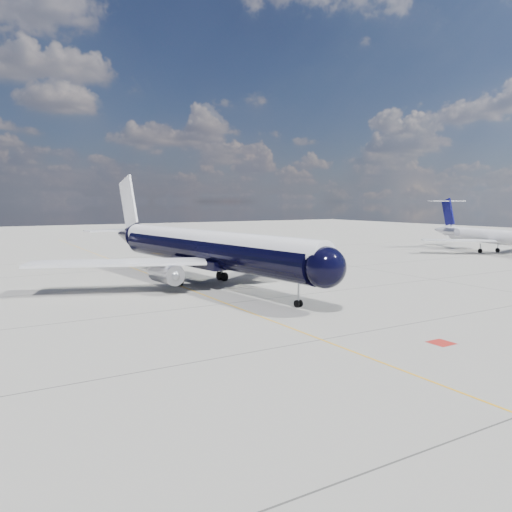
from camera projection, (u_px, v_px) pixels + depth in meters
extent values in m
plane|color=gray|center=(157.00, 277.00, 66.10)|extent=(320.00, 320.00, 0.00)
cube|color=#E7A20C|center=(171.00, 282.00, 61.83)|extent=(0.16, 160.00, 0.01)
cube|color=maroon|center=(441.00, 343.00, 35.39)|extent=(1.60, 1.60, 0.01)
cylinder|color=black|center=(207.00, 250.00, 59.91)|extent=(8.11, 38.05, 3.79)
sphere|color=black|center=(325.00, 267.00, 44.16)|extent=(4.20, 4.20, 3.79)
cone|color=black|center=(128.00, 235.00, 78.35)|extent=(4.56, 7.36, 3.79)
cylinder|color=white|center=(206.00, 242.00, 59.80)|extent=(7.51, 39.94, 2.95)
cube|color=black|center=(327.00, 261.00, 43.94)|extent=(2.51, 1.46, 0.55)
cube|color=white|center=(118.00, 263.00, 54.87)|extent=(19.63, 11.62, 0.32)
cube|color=white|center=(267.00, 251.00, 67.49)|extent=(18.58, 14.96, 0.32)
cube|color=black|center=(207.00, 262.00, 60.06)|extent=(5.30, 10.38, 1.00)
cylinder|color=#B9B9C0|center=(166.00, 273.00, 54.65)|extent=(2.74, 4.81, 2.23)
cylinder|color=#B9B9C0|center=(259.00, 264.00, 62.46)|extent=(2.74, 4.81, 2.23)
sphere|color=gray|center=(175.00, 276.00, 52.99)|extent=(1.21, 1.21, 1.10)
sphere|color=gray|center=(270.00, 266.00, 60.81)|extent=(1.21, 1.21, 1.10)
cube|color=white|center=(165.00, 266.00, 54.72)|extent=(0.58, 3.19, 1.10)
cube|color=white|center=(258.00, 258.00, 62.54)|extent=(0.58, 3.19, 1.10)
cube|color=white|center=(128.00, 202.00, 77.40)|extent=(1.04, 6.32, 8.50)
cube|color=white|center=(128.00, 230.00, 78.26)|extent=(13.24, 4.65, 0.22)
cylinder|color=gray|center=(298.00, 294.00, 47.23)|extent=(0.20, 0.20, 2.09)
cylinder|color=black|center=(297.00, 304.00, 47.21)|extent=(0.26, 0.71, 0.70)
cylinder|color=black|center=(300.00, 303.00, 47.45)|extent=(0.26, 0.71, 0.70)
cylinder|color=gray|center=(177.00, 274.00, 59.47)|extent=(0.29, 0.29, 1.89)
cylinder|color=gray|center=(222.00, 270.00, 63.32)|extent=(0.29, 0.29, 1.89)
cylinder|color=black|center=(180.00, 281.00, 59.13)|extent=(0.57, 1.14, 1.10)
cylinder|color=black|center=(175.00, 280.00, 59.99)|extent=(0.57, 1.14, 1.10)
cylinder|color=black|center=(224.00, 277.00, 62.97)|extent=(0.57, 1.14, 1.10)
cylinder|color=black|center=(220.00, 276.00, 63.84)|extent=(0.57, 1.14, 1.10)
cylinder|color=white|center=(494.00, 237.00, 96.34)|extent=(8.18, 23.05, 2.83)
cone|color=white|center=(443.00, 230.00, 110.72)|extent=(3.98, 5.75, 2.83)
cube|color=white|center=(458.00, 240.00, 95.26)|extent=(12.01, 11.20, 0.23)
cylinder|color=#B9B9C0|center=(452.00, 232.00, 104.60)|extent=(2.32, 3.63, 1.57)
cylinder|color=#B9B9C0|center=(469.00, 231.00, 105.89)|extent=(2.32, 3.63, 1.57)
cube|color=white|center=(454.00, 232.00, 104.76)|extent=(1.41, 1.87, 0.19)
cube|color=white|center=(467.00, 231.00, 105.74)|extent=(1.41, 1.87, 0.19)
cube|color=#0A0B4A|center=(448.00, 213.00, 108.80)|extent=(1.28, 4.34, 6.42)
cube|color=white|center=(447.00, 201.00, 109.12)|extent=(8.63, 4.01, 0.17)
cylinder|color=gray|center=(480.00, 248.00, 96.97)|extent=(0.25, 0.25, 1.78)
cylinder|color=gray|center=(498.00, 247.00, 98.19)|extent=(0.25, 0.25, 1.78)
cylinder|color=black|center=(480.00, 251.00, 97.03)|extent=(0.53, 0.93, 0.88)
cylinder|color=black|center=(498.00, 250.00, 98.25)|extent=(0.53, 0.93, 0.88)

